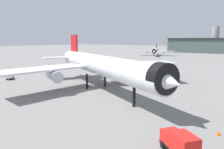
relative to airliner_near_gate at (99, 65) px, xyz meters
name	(u,v)px	position (x,y,z in m)	size (l,w,h in m)	color
ground	(89,90)	(-1.43, -2.70, -6.99)	(900.00, 900.00, 0.00)	slate
airliner_near_gate	(99,65)	(0.00, 0.00, 0.00)	(57.63, 51.82, 15.88)	silver
airliner_far_taxiway	(155,51)	(-46.76, 128.59, -2.47)	(31.40, 35.13, 10.26)	silver
service_truck_front	(180,143)	(30.88, -20.14, -5.40)	(5.82, 5.06, 3.00)	black
baggage_tug_wing	(10,77)	(-35.24, -8.14, -6.02)	(3.38, 3.43, 1.85)	black
baggage_cart_trailing	(134,70)	(-9.86, 34.04, -6.02)	(2.58, 2.80, 1.82)	black
traffic_cone_near_nose	(218,133)	(33.52, -11.32, -6.60)	(0.63, 0.63, 0.79)	#F2600C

